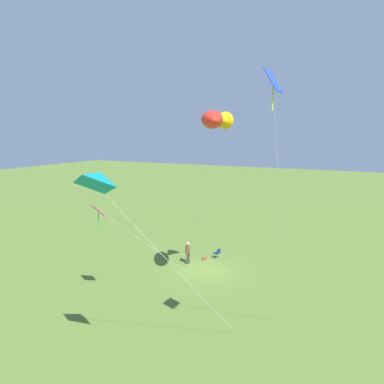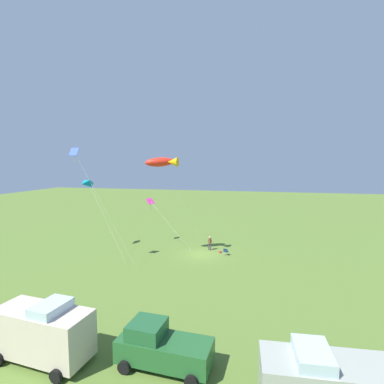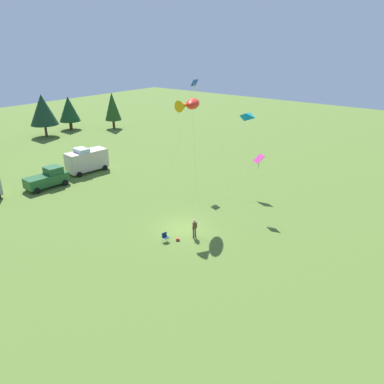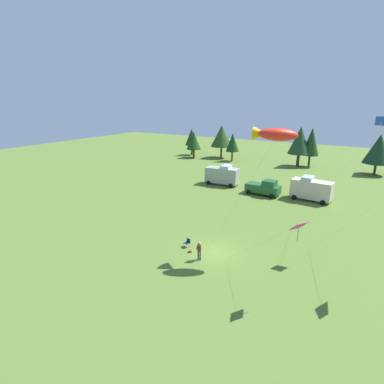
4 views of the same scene
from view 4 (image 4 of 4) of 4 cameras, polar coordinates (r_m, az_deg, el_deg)
ground_plane at (r=28.38m, az=4.52°, el=-11.41°), size 160.00×160.00×0.00m
person_kite_flyer at (r=26.67m, az=1.39°, el=-10.87°), size 0.57×0.40×1.74m
folding_chair at (r=29.10m, az=-0.87°, el=-9.52°), size 0.58×0.58×0.82m
backpack_on_grass at (r=28.31m, az=-0.34°, el=-11.18°), size 0.38×0.39×0.22m
van_motorhome_grey at (r=49.89m, az=5.79°, el=3.25°), size 5.54×2.91×3.34m
truck_green_flatbed at (r=45.59m, az=13.54°, el=0.81°), size 5.12×2.67×2.34m
van_camper_beige at (r=45.00m, az=21.79°, el=0.55°), size 5.60×3.05×3.34m
treeline_distant at (r=66.93m, az=19.19°, el=8.73°), size 55.99×9.71×8.35m
kite_large_fish at (r=25.73m, az=15.28°, el=10.56°), size 6.43×5.56×11.46m
kite_diamond_blue at (r=29.98m, az=31.80°, el=10.56°), size 6.78×0.83×12.26m
kite_diamond_rainbow at (r=20.93m, az=19.33°, el=-6.38°), size 6.92×3.44×6.03m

